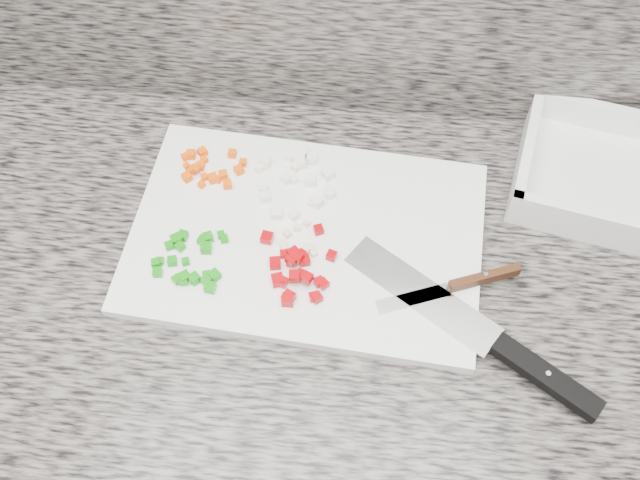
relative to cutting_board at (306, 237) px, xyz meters
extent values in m
cube|color=white|center=(-0.02, -0.06, -0.48)|extent=(3.92, 0.62, 0.86)
cube|color=#67615B|center=(-0.02, -0.06, -0.03)|extent=(3.96, 0.64, 0.04)
cube|color=white|center=(0.00, 0.00, 0.00)|extent=(0.47, 0.33, 0.02)
cube|color=#FF5705|center=(-0.17, 0.08, 0.01)|extent=(0.01, 0.01, 0.01)
cube|color=#FF5705|center=(-0.17, 0.11, 0.01)|extent=(0.01, 0.01, 0.01)
cube|color=#FF5705|center=(-0.16, 0.09, 0.01)|extent=(0.01, 0.01, 0.01)
cube|color=#FF5705|center=(-0.17, 0.07, 0.01)|extent=(0.02, 0.02, 0.01)
cube|color=#FF5705|center=(-0.11, 0.06, 0.01)|extent=(0.01, 0.01, 0.01)
cube|color=#FF5705|center=(-0.13, 0.07, 0.01)|extent=(0.01, 0.01, 0.01)
cube|color=#FF5705|center=(-0.10, 0.10, 0.01)|extent=(0.01, 0.01, 0.01)
cube|color=#FF5705|center=(-0.10, 0.09, 0.01)|extent=(0.02, 0.02, 0.01)
cube|color=#FF5705|center=(-0.12, 0.12, 0.01)|extent=(0.01, 0.01, 0.01)
cube|color=#FF5705|center=(-0.16, 0.08, 0.02)|extent=(0.01, 0.01, 0.01)
cube|color=#FF5705|center=(-0.12, 0.08, 0.01)|extent=(0.01, 0.01, 0.01)
cube|color=#FF5705|center=(-0.13, 0.07, 0.01)|extent=(0.02, 0.02, 0.01)
cube|color=#FF5705|center=(-0.17, 0.09, 0.01)|extent=(0.01, 0.01, 0.01)
cube|color=#FF5705|center=(-0.16, 0.09, 0.01)|extent=(0.01, 0.01, 0.01)
cube|color=#FF5705|center=(-0.16, 0.08, 0.02)|extent=(0.01, 0.01, 0.01)
cube|color=#FF5705|center=(-0.15, 0.07, 0.01)|extent=(0.01, 0.01, 0.01)
cube|color=#FF5705|center=(-0.15, 0.10, 0.01)|extent=(0.01, 0.01, 0.01)
cube|color=#FF5705|center=(-0.16, 0.12, 0.01)|extent=(0.02, 0.02, 0.01)
cube|color=#FF5705|center=(-0.15, 0.06, 0.01)|extent=(0.01, 0.01, 0.01)
cube|color=#FF5705|center=(-0.18, 0.11, 0.01)|extent=(0.01, 0.01, 0.01)
cube|color=white|center=(-0.04, 0.02, 0.01)|extent=(0.01, 0.01, 0.01)
cube|color=white|center=(-0.07, 0.11, 0.01)|extent=(0.02, 0.02, 0.01)
cube|color=white|center=(0.00, 0.05, 0.01)|extent=(0.01, 0.01, 0.01)
cube|color=white|center=(-0.04, 0.12, 0.01)|extent=(0.01, 0.01, 0.01)
cube|color=white|center=(-0.02, 0.02, 0.01)|extent=(0.02, 0.02, 0.01)
cube|color=white|center=(-0.03, 0.12, 0.01)|extent=(0.01, 0.01, 0.01)
cube|color=white|center=(0.01, 0.05, 0.01)|extent=(0.02, 0.02, 0.01)
cube|color=white|center=(-0.07, 0.10, 0.01)|extent=(0.01, 0.01, 0.01)
cube|color=white|center=(-0.03, 0.10, 0.01)|extent=(0.02, 0.02, 0.01)
cube|color=white|center=(0.02, 0.06, 0.01)|extent=(0.02, 0.02, 0.01)
cube|color=white|center=(-0.03, 0.12, 0.01)|extent=(0.01, 0.01, 0.01)
cube|color=white|center=(-0.06, 0.06, 0.01)|extent=(0.01, 0.01, 0.01)
cube|color=white|center=(-0.07, 0.10, 0.01)|extent=(0.01, 0.01, 0.01)
cube|color=white|center=(-0.04, 0.08, 0.01)|extent=(0.02, 0.02, 0.01)
cube|color=white|center=(-0.02, 0.13, 0.01)|extent=(0.02, 0.02, 0.01)
cube|color=white|center=(-0.03, 0.08, 0.01)|extent=(0.01, 0.01, 0.01)
cube|color=white|center=(-0.02, 0.11, 0.01)|extent=(0.02, 0.02, 0.01)
cube|color=white|center=(0.00, 0.08, 0.01)|extent=(0.01, 0.01, 0.01)
cube|color=white|center=(0.00, 0.12, 0.01)|extent=(0.01, 0.01, 0.01)
cube|color=white|center=(-0.06, 0.05, 0.01)|extent=(0.02, 0.02, 0.01)
cube|color=white|center=(0.02, 0.09, 0.01)|extent=(0.02, 0.02, 0.01)
cube|color=white|center=(-0.02, 0.12, 0.01)|extent=(0.02, 0.02, 0.01)
cube|color=white|center=(0.03, 0.07, 0.01)|extent=(0.01, 0.01, 0.01)
cube|color=#128A0C|center=(-0.16, -0.02, 0.01)|extent=(0.01, 0.01, 0.01)
cube|color=#128A0C|center=(-0.18, -0.08, 0.01)|extent=(0.01, 0.01, 0.01)
cube|color=#128A0C|center=(-0.15, -0.06, 0.01)|extent=(0.01, 0.01, 0.01)
cube|color=#128A0C|center=(-0.14, -0.09, 0.01)|extent=(0.01, 0.01, 0.01)
cube|color=#128A0C|center=(-0.15, -0.09, 0.01)|extent=(0.01, 0.01, 0.01)
cube|color=#128A0C|center=(-0.11, -0.08, 0.01)|extent=(0.02, 0.02, 0.01)
cube|color=#128A0C|center=(-0.12, -0.08, 0.01)|extent=(0.01, 0.01, 0.01)
cube|color=#128A0C|center=(-0.13, -0.08, 0.01)|extent=(0.01, 0.01, 0.01)
cube|color=#128A0C|center=(-0.15, -0.09, 0.01)|extent=(0.01, 0.01, 0.01)
cube|color=#128A0C|center=(-0.18, -0.07, 0.01)|extent=(0.01, 0.01, 0.01)
cube|color=#128A0C|center=(-0.10, -0.02, 0.01)|extent=(0.01, 0.01, 0.01)
cube|color=#128A0C|center=(-0.12, -0.04, 0.01)|extent=(0.01, 0.01, 0.01)
cube|color=#128A0C|center=(-0.16, -0.04, 0.01)|extent=(0.01, 0.01, 0.01)
cube|color=#128A0C|center=(-0.14, -0.08, 0.01)|extent=(0.02, 0.02, 0.01)
cube|color=#128A0C|center=(-0.16, -0.03, 0.01)|extent=(0.02, 0.02, 0.01)
cube|color=#128A0C|center=(-0.11, -0.09, 0.01)|extent=(0.01, 0.01, 0.01)
cube|color=#128A0C|center=(-0.18, -0.06, 0.01)|extent=(0.01, 0.01, 0.01)
cube|color=#128A0C|center=(-0.11, -0.08, 0.01)|extent=(0.01, 0.01, 0.01)
cube|color=#128A0C|center=(-0.16, -0.06, 0.01)|extent=(0.01, 0.01, 0.01)
cube|color=#128A0C|center=(-0.11, -0.02, 0.01)|extent=(0.01, 0.01, 0.01)
cube|color=#128A0C|center=(-0.12, -0.02, 0.01)|extent=(0.02, 0.02, 0.01)
cube|color=#128A0C|center=(-0.13, -0.03, 0.01)|extent=(0.01, 0.01, 0.01)
cube|color=#128A0C|center=(-0.13, -0.08, 0.01)|extent=(0.02, 0.02, 0.01)
cube|color=#128A0C|center=(-0.17, -0.04, 0.01)|extent=(0.01, 0.01, 0.01)
cube|color=#AA0208|center=(-0.03, -0.05, 0.01)|extent=(0.02, 0.02, 0.01)
cube|color=#AA0208|center=(-0.01, -0.04, 0.02)|extent=(0.02, 0.02, 0.01)
cube|color=#AA0208|center=(0.02, -0.07, 0.01)|extent=(0.01, 0.01, 0.01)
cube|color=#AA0208|center=(0.00, -0.03, 0.01)|extent=(0.01, 0.01, 0.01)
cube|color=#AA0208|center=(-0.02, -0.08, 0.01)|extent=(0.01, 0.01, 0.01)
cube|color=#AA0208|center=(-0.03, -0.07, 0.01)|extent=(0.02, 0.02, 0.01)
cube|color=#AA0208|center=(0.03, -0.07, 0.01)|extent=(0.02, 0.02, 0.01)
cube|color=#AA0208|center=(0.01, -0.07, 0.02)|extent=(0.02, 0.02, 0.01)
cube|color=#AA0208|center=(-0.01, -0.07, 0.02)|extent=(0.01, 0.01, 0.01)
cube|color=#AA0208|center=(0.00, -0.04, 0.01)|extent=(0.02, 0.02, 0.01)
cube|color=#AA0208|center=(-0.01, -0.05, 0.02)|extent=(0.02, 0.02, 0.01)
cube|color=#AA0208|center=(-0.01, -0.10, 0.01)|extent=(0.01, 0.01, 0.01)
cube|color=#AA0208|center=(0.02, 0.00, 0.01)|extent=(0.02, 0.02, 0.01)
cube|color=#AA0208|center=(0.02, -0.09, 0.01)|extent=(0.02, 0.02, 0.01)
cube|color=#AA0208|center=(-0.01, -0.10, 0.01)|extent=(0.02, 0.02, 0.01)
cube|color=#AA0208|center=(-0.02, -0.04, 0.01)|extent=(0.01, 0.01, 0.01)
cube|color=#AA0208|center=(0.04, -0.03, 0.01)|extent=(0.01, 0.01, 0.01)
cube|color=#AA0208|center=(0.00, -0.06, 0.01)|extent=(0.01, 0.01, 0.01)
cube|color=#AA0208|center=(-0.01, -0.05, 0.01)|extent=(0.01, 0.01, 0.01)
cube|color=#AA0208|center=(-0.05, -0.02, 0.01)|extent=(0.02, 0.02, 0.01)
cube|color=#AA0208|center=(-0.01, -0.03, 0.01)|extent=(0.02, 0.02, 0.01)
cube|color=#AA0208|center=(0.02, -0.09, 0.01)|extent=(0.01, 0.01, 0.01)
cube|color=beige|center=(-0.02, -0.03, 0.01)|extent=(0.01, 0.01, 0.01)
cube|color=beige|center=(0.01, -0.02, 0.01)|extent=(0.01, 0.01, 0.01)
cube|color=beige|center=(0.01, -0.02, 0.01)|extent=(0.01, 0.01, 0.01)
cube|color=beige|center=(0.00, -0.03, 0.01)|extent=(0.01, 0.01, 0.01)
cube|color=beige|center=(-0.02, -0.01, 0.01)|extent=(0.01, 0.01, 0.01)
cube|color=beige|center=(-0.01, 0.01, 0.01)|extent=(0.01, 0.01, 0.01)
cube|color=beige|center=(-0.03, -0.02, 0.01)|extent=(0.01, 0.01, 0.01)
cube|color=beige|center=(0.00, 0.01, 0.01)|extent=(0.01, 0.01, 0.01)
cube|color=beige|center=(0.01, -0.02, 0.01)|extent=(0.01, 0.01, 0.01)
cube|color=beige|center=(0.01, -0.03, 0.01)|extent=(0.01, 0.01, 0.01)
cube|color=#B8BABF|center=(0.15, -0.07, 0.01)|extent=(0.20, 0.15, 0.00)
cube|color=black|center=(0.29, -0.17, 0.02)|extent=(0.13, 0.10, 0.02)
cylinder|color=#B8BABF|center=(0.29, -0.17, 0.02)|extent=(0.01, 0.01, 0.00)
cube|color=#B8BABF|center=(0.14, -0.08, 0.01)|extent=(0.09, 0.05, 0.00)
cube|color=#4C2513|center=(0.23, -0.05, 0.02)|extent=(0.09, 0.04, 0.02)
cylinder|color=#B8BABF|center=(0.23, -0.05, 0.02)|extent=(0.01, 0.01, 0.00)
cube|color=white|center=(0.41, 0.12, 0.00)|extent=(0.31, 0.25, 0.01)
cube|color=white|center=(0.43, 0.21, 0.03)|extent=(0.27, 0.07, 0.04)
cube|color=white|center=(0.39, 0.03, 0.03)|extent=(0.27, 0.07, 0.04)
cube|color=white|center=(0.29, 0.15, 0.03)|extent=(0.05, 0.20, 0.04)
camera|label=1|loc=(0.07, -0.49, 0.79)|focal=40.00mm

